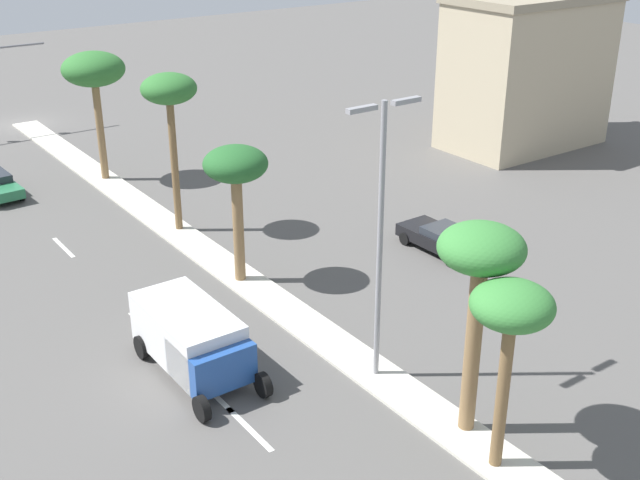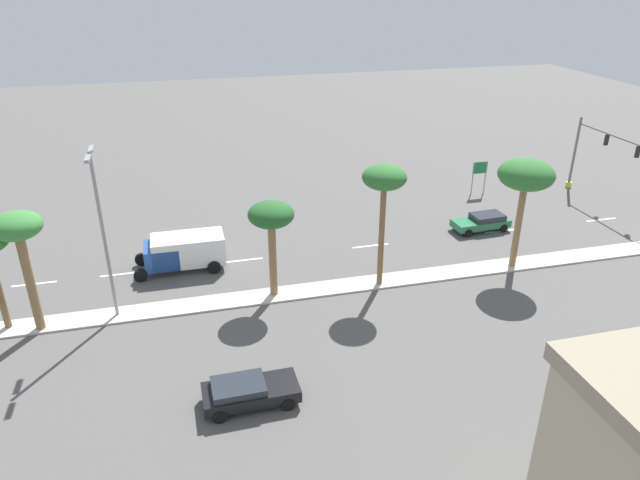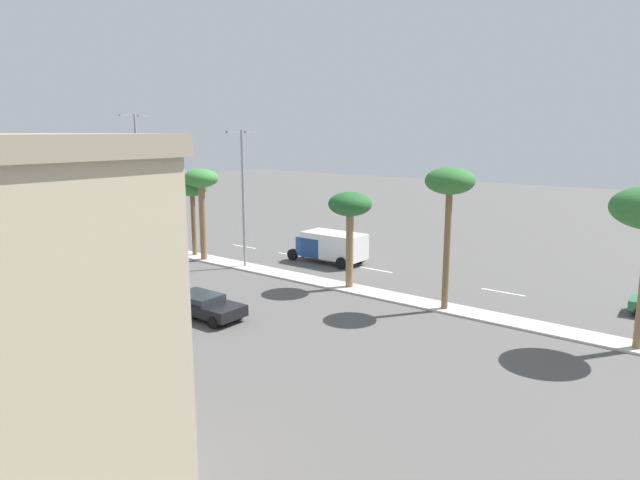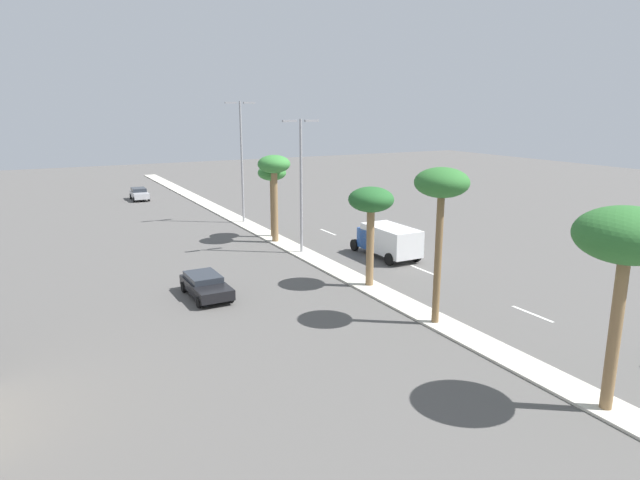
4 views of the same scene
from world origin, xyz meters
name	(u,v)px [view 4 (image 4 of 4)]	position (x,y,z in m)	size (l,w,h in m)	color
ground_plane	(322,263)	(0.00, 38.35, 0.00)	(160.00, 160.00, 0.00)	#565451
median_curb	(264,233)	(0.00, 49.31, 0.06)	(1.80, 98.61, 0.12)	beige
lane_stripe_left	(532,314)	(5.37, 23.96, 0.01)	(0.20, 2.80, 0.01)	silver
lane_stripe_right	(423,270)	(5.37, 33.49, 0.01)	(0.20, 2.80, 0.01)	silver
lane_stripe_leading	(360,245)	(5.37, 41.72, 0.01)	(0.20, 2.80, 0.01)	silver
lane_stripe_mid	(377,252)	(5.37, 39.22, 0.01)	(0.20, 2.80, 0.01)	silver
lane_stripe_front	(328,232)	(5.37, 47.23, 0.01)	(0.20, 2.80, 0.01)	silver
palm_tree_near	(627,239)	(-0.17, 15.54, 6.56)	(3.63, 3.63, 7.59)	olive
palm_tree_inboard	(442,188)	(-0.26, 25.30, 7.10)	(2.72, 2.72, 8.03)	brown
palm_tree_rear	(371,204)	(0.12, 32.21, 5.28)	(2.79, 2.79, 6.19)	olive
palm_tree_outboard	(274,170)	(-0.39, 45.85, 6.05)	(2.65, 2.65, 7.12)	olive
palm_tree_front	(272,176)	(0.20, 47.67, 5.33)	(2.40, 2.40, 6.13)	brown
street_lamp_trailing	(301,176)	(0.01, 41.68, 5.98)	(2.90, 0.24, 10.03)	gray
street_lamp_near	(242,154)	(0.13, 54.78, 6.69)	(2.90, 0.24, 11.40)	gray
sedan_black_outboard	(206,285)	(-9.52, 35.16, 0.71)	(2.15, 4.56, 1.27)	black
sedan_silver_mid	(139,194)	(-6.19, 73.74, 0.76)	(2.01, 4.09, 1.41)	#B2B2B7
box_truck	(387,240)	(5.20, 37.65, 1.33)	(2.66, 6.09, 2.38)	#234C99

